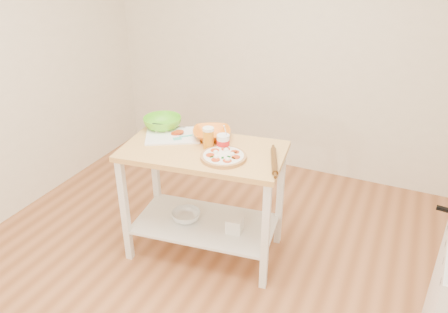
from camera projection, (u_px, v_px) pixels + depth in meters
room_shell at (185, 125)px, 2.34m from camera, size 4.04×4.54×2.74m
prep_island at (204, 179)px, 3.22m from camera, size 1.22×0.77×0.90m
pizza at (223, 156)px, 2.96m from camera, size 0.32×0.32×0.05m
cutting_board at (172, 135)px, 3.29m from camera, size 0.50×0.46×0.04m
spatula at (182, 137)px, 3.24m from camera, size 0.11×0.14×0.01m
knife at (164, 125)px, 3.43m from camera, size 0.27×0.08×0.01m
orange_bowl at (212, 134)px, 3.25m from camera, size 0.38×0.38×0.07m
green_bowl at (163, 123)px, 3.41m from camera, size 0.32×0.32×0.09m
beer_pint at (208, 138)px, 3.07m from camera, size 0.08×0.08×0.16m
yogurt_tub at (223, 142)px, 3.07m from camera, size 0.09×0.09×0.20m
rolling_pin at (274, 161)px, 2.89m from camera, size 0.16×0.33×0.04m
shelf_glass_bowl at (186, 216)px, 3.41m from camera, size 0.25×0.25×0.07m
shelf_bin at (235, 225)px, 3.27m from camera, size 0.13×0.13×0.11m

